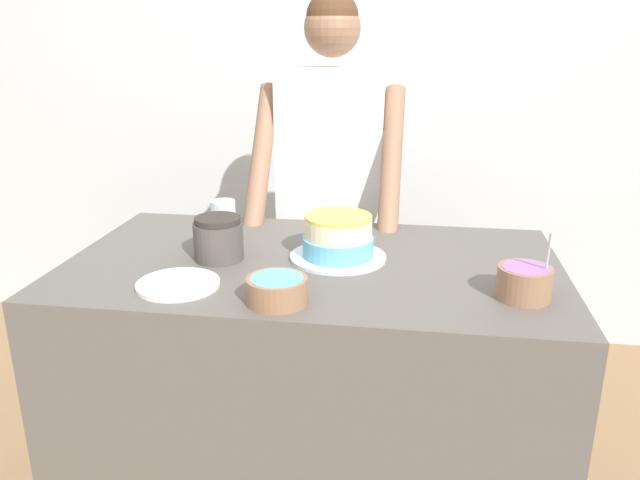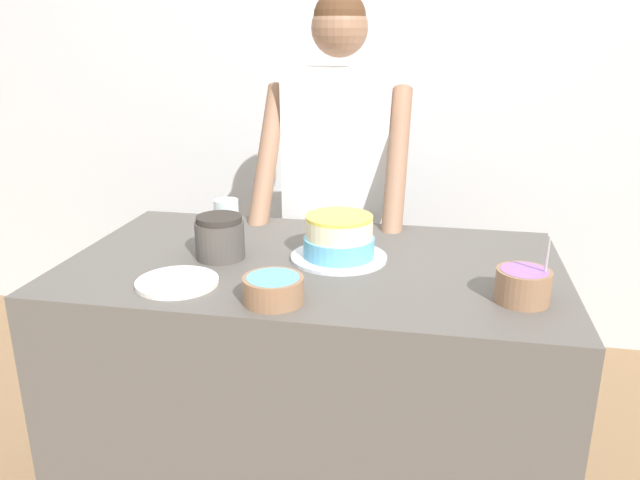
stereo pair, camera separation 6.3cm
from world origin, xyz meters
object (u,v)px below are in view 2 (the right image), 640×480
person_baker (338,177)px  drinking_glass (227,221)px  frosting_bowl_blue (273,288)px  ceramic_plate (177,282)px  cake (339,239)px  frosting_bowl_purple (523,284)px  stoneware_jar (220,237)px

person_baker → drinking_glass: person_baker is taller
person_baker → frosting_bowl_blue: person_baker is taller
drinking_glass → frosting_bowl_blue: bearing=-57.9°
drinking_glass → ceramic_plate: size_ratio=0.63×
cake → ceramic_plate: 0.47m
frosting_bowl_purple → stoneware_jar: frosting_bowl_purple is taller
frosting_bowl_purple → frosting_bowl_blue: bearing=-168.8°
cake → ceramic_plate: bearing=-144.8°
stoneware_jar → frosting_bowl_purple: bearing=-10.7°
ceramic_plate → stoneware_jar: (0.04, 0.22, 0.06)m
person_baker → frosting_bowl_blue: (-0.01, -0.93, -0.07)m
person_baker → frosting_bowl_purple: size_ratio=8.98×
person_baker → drinking_glass: bearing=-117.3°
person_baker → stoneware_jar: person_baker is taller
person_baker → ceramic_plate: person_baker is taller
frosting_bowl_purple → ceramic_plate: bearing=-176.2°
person_baker → stoneware_jar: 0.70m
frosting_bowl_blue → frosting_bowl_purple: frosting_bowl_purple is taller
person_baker → drinking_glass: 0.58m
frosting_bowl_blue → stoneware_jar: stoneware_jar is taller
frosting_bowl_purple → stoneware_jar: size_ratio=1.31×
cake → ceramic_plate: size_ratio=1.30×
frosting_bowl_purple → drinking_glass: frosting_bowl_purple is taller
frosting_bowl_purple → ceramic_plate: (-0.88, -0.06, -0.04)m
frosting_bowl_blue → drinking_glass: size_ratio=1.09×
ceramic_plate → cake: bearing=35.2°
drinking_glass → ceramic_plate: (-0.02, -0.36, -0.06)m
drinking_glass → stoneware_jar: drinking_glass is taller
frosting_bowl_purple → stoneware_jar: (-0.83, 0.16, 0.02)m
frosting_bowl_purple → ceramic_plate: frosting_bowl_purple is taller
frosting_bowl_purple → ceramic_plate: 0.88m
person_baker → ceramic_plate: (-0.28, -0.87, -0.10)m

